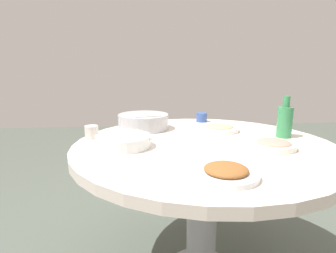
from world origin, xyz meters
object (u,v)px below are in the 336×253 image
at_px(dish_stirfry, 226,172).
at_px(tea_cup_near, 92,132).
at_px(rice_bowl, 143,121).
at_px(tea_cup_far, 202,117).
at_px(green_bottle, 285,121).
at_px(round_dining_table, 203,166).
at_px(dish_noodles, 219,128).
at_px(soup_bowl, 124,142).
at_px(dish_shrimp, 274,144).

relative_size(dish_stirfry, tea_cup_near, 3.25).
bearing_deg(rice_bowl, tea_cup_far, 115.73).
bearing_deg(green_bottle, dish_stirfry, -42.47).
height_order(rice_bowl, tea_cup_far, rice_bowl).
bearing_deg(dish_stirfry, round_dining_table, 177.73).
height_order(dish_noodles, tea_cup_near, tea_cup_near).
distance_m(dish_noodles, green_bottle, 0.36).
relative_size(dish_noodles, tea_cup_near, 3.34).
bearing_deg(soup_bowl, rice_bowl, 166.39).
xyz_separation_m(round_dining_table, dish_stirfry, (0.44, -0.02, 0.14)).
bearing_deg(dish_noodles, rice_bowl, -100.92).
relative_size(soup_bowl, tea_cup_far, 3.72).
relative_size(round_dining_table, tea_cup_near, 18.46).
relative_size(rice_bowl, dish_stirfry, 1.34).
distance_m(tea_cup_near, tea_cup_far, 0.78).
bearing_deg(soup_bowl, dish_noodles, 118.63).
relative_size(soup_bowl, dish_stirfry, 1.21).
distance_m(dish_noodles, dish_shrimp, 0.40).
relative_size(dish_noodles, dish_shrimp, 1.15).
bearing_deg(dish_stirfry, soup_bowl, -136.26).
distance_m(round_dining_table, rice_bowl, 0.48).
height_order(dish_noodles, tea_cup_far, tea_cup_far).
relative_size(rice_bowl, tea_cup_far, 4.12).
bearing_deg(green_bottle, dish_noodles, -119.63).
bearing_deg(soup_bowl, tea_cup_far, 139.35).
xyz_separation_m(round_dining_table, tea_cup_far, (-0.53, 0.10, 0.16)).
height_order(soup_bowl, dish_shrimp, soup_bowl).
distance_m(soup_bowl, tea_cup_near, 0.24).
bearing_deg(dish_noodles, dish_shrimp, 22.92).
distance_m(round_dining_table, soup_bowl, 0.42).
bearing_deg(tea_cup_far, green_bottle, 38.07).
height_order(round_dining_table, rice_bowl, rice_bowl).
relative_size(round_dining_table, rice_bowl, 4.24).
relative_size(dish_noodles, dish_stirfry, 1.03).
xyz_separation_m(dish_noodles, tea_cup_far, (-0.28, -0.05, 0.01)).
xyz_separation_m(rice_bowl, dish_noodles, (0.09, 0.44, -0.03)).
distance_m(rice_bowl, tea_cup_far, 0.44).
distance_m(dish_shrimp, green_bottle, 0.26).
bearing_deg(green_bottle, tea_cup_far, -141.93).
height_order(soup_bowl, dish_stirfry, soup_bowl).
distance_m(round_dining_table, green_bottle, 0.50).
height_order(rice_bowl, tea_cup_near, rice_bowl).
relative_size(soup_bowl, dish_noodles, 1.18).
relative_size(round_dining_table, green_bottle, 5.85).
bearing_deg(rice_bowl, round_dining_table, 41.99).
distance_m(soup_bowl, dish_shrimp, 0.70).
relative_size(dish_shrimp, tea_cup_near, 2.91).
xyz_separation_m(rice_bowl, dish_stirfry, (0.77, 0.28, -0.03)).
bearing_deg(dish_shrimp, tea_cup_far, -162.56).
relative_size(round_dining_table, dish_noodles, 5.52).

